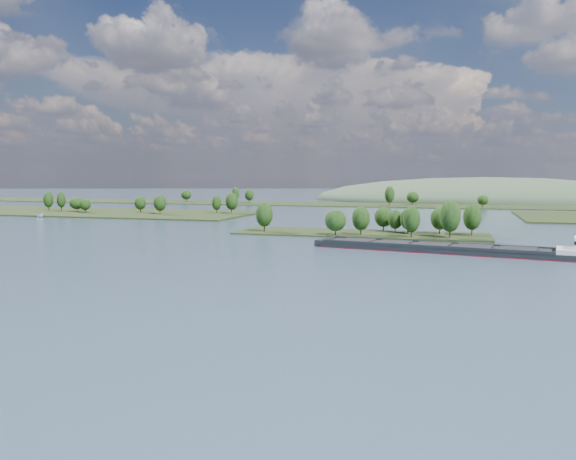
% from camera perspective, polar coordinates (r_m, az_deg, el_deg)
% --- Properties ---
extents(ground, '(1800.00, 1800.00, 0.00)m').
position_cam_1_polar(ground, '(168.21, 3.88, -2.50)').
color(ground, '#334258').
rests_on(ground, ground).
extents(tree_island, '(100.00, 31.36, 15.06)m').
position_cam_1_polar(tree_island, '(223.78, 9.06, 0.49)').
color(tree_island, black).
rests_on(tree_island, ground).
extents(left_bank, '(300.00, 80.00, 15.55)m').
position_cam_1_polar(left_bank, '(403.19, -24.31, 1.86)').
color(left_bank, black).
rests_on(left_bank, ground).
extents(back_shoreline, '(900.00, 60.00, 16.12)m').
position_cam_1_polar(back_shoreline, '(443.61, 13.11, 2.48)').
color(back_shoreline, black).
rests_on(back_shoreline, ground).
extents(hill_west, '(320.00, 160.00, 44.00)m').
position_cam_1_polar(hill_west, '(543.20, 19.35, 2.78)').
color(hill_west, '#394E36').
rests_on(hill_west, ground).
extents(cargo_barge, '(92.28, 25.57, 12.40)m').
position_cam_1_polar(cargo_barge, '(177.75, 19.10, -1.85)').
color(cargo_barge, black).
rests_on(cargo_barge, ground).
extents(motorboat, '(6.05, 2.84, 2.26)m').
position_cam_1_polar(motorboat, '(346.27, -23.93, 1.38)').
color(motorboat, silver).
rests_on(motorboat, ground).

